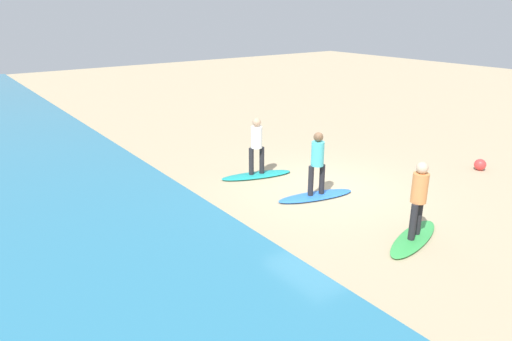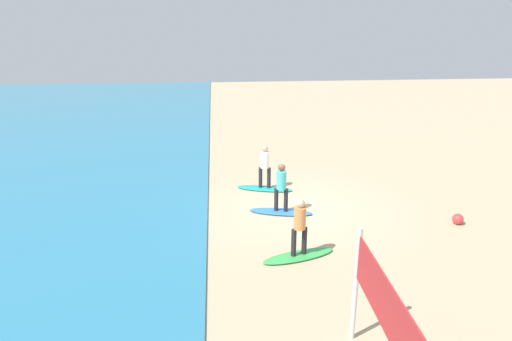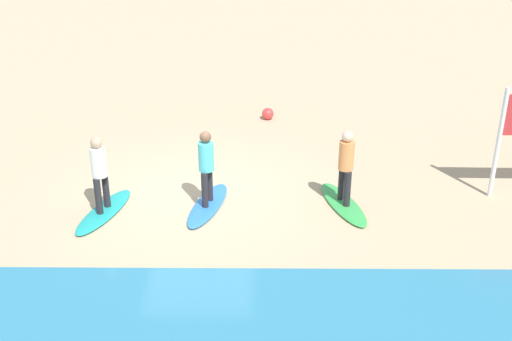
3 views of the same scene
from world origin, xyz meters
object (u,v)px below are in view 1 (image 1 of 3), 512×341
(surfer_blue, at_px, (317,159))
(beach_ball, at_px, (480,165))
(surfer_teal, at_px, (257,142))
(surfboard_green, at_px, (413,238))
(surfboard_teal, at_px, (257,175))
(surfboard_blue, at_px, (316,196))
(surfer_green, at_px, (419,194))

(surfer_blue, height_order, beach_ball, surfer_blue)
(surfer_teal, bearing_deg, surfboard_green, -175.75)
(surfer_blue, distance_m, surfboard_teal, 2.39)
(surfboard_teal, bearing_deg, surfer_blue, 114.21)
(surfer_teal, bearing_deg, beach_ball, -121.27)
(surfboard_blue, relative_size, surfboard_teal, 1.00)
(surfboard_green, height_order, beach_ball, beach_ball)
(surfer_blue, height_order, surfboard_teal, surfer_blue)
(surfboard_green, distance_m, surfer_teal, 5.17)
(surfer_green, xyz_separation_m, surfer_blue, (2.91, 0.07, 0.00))
(surfer_green, relative_size, surfboard_teal, 0.78)
(surfboard_teal, bearing_deg, surfboard_green, 110.36)
(surfboard_green, relative_size, surfboard_blue, 1.00)
(beach_ball, bearing_deg, surfboard_teal, 58.73)
(surfer_blue, bearing_deg, surfboard_green, -178.63)
(surfboard_green, relative_size, surfboard_teal, 1.00)
(surfboard_teal, height_order, beach_ball, beach_ball)
(surfboard_blue, height_order, beach_ball, beach_ball)
(surfboard_blue, bearing_deg, surfer_blue, -76.17)
(surfer_green, xyz_separation_m, surfer_teal, (5.06, 0.38, 0.00))
(surfboard_blue, bearing_deg, surfer_green, 105.20)
(beach_ball, bearing_deg, surfboard_green, 106.36)
(surfboard_green, relative_size, beach_ball, 6.13)
(beach_ball, bearing_deg, surfer_green, 106.36)
(surfboard_green, relative_size, surfer_green, 1.28)
(surfboard_green, distance_m, surfer_green, 0.99)
(surfer_blue, relative_size, surfer_teal, 1.00)
(surfboard_teal, bearing_deg, surfer_teal, 79.55)
(surfer_blue, xyz_separation_m, surfboard_teal, (2.16, 0.31, -0.99))
(surfboard_blue, xyz_separation_m, beach_ball, (-1.33, -5.44, 0.13))
(surfboard_green, bearing_deg, surfer_green, -99.22)
(surfer_green, xyz_separation_m, beach_ball, (1.58, -5.37, -0.87))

